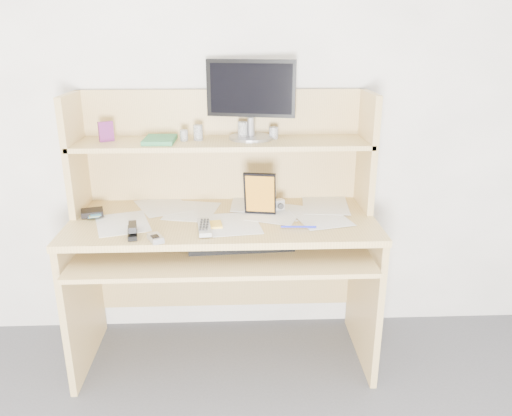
{
  "coord_description": "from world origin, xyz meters",
  "views": [
    {
      "loc": [
        0.06,
        -0.68,
        1.56
      ],
      "look_at": [
        0.15,
        1.43,
        0.81
      ],
      "focal_mm": 35.0,
      "sensor_mm": 36.0,
      "label": 1
    }
  ],
  "objects_px": {
    "game_case": "(260,194)",
    "monitor": "(251,97)",
    "keyboard": "(241,243)",
    "desk": "(224,223)",
    "tv_remote": "(204,227)"
  },
  "relations": [
    {
      "from": "desk",
      "to": "monitor",
      "type": "xyz_separation_m",
      "value": [
        0.14,
        0.12,
        0.58
      ]
    },
    {
      "from": "tv_remote",
      "to": "monitor",
      "type": "relative_size",
      "value": 0.45
    },
    {
      "from": "monitor",
      "to": "keyboard",
      "type": "bearing_deg",
      "value": -88.02
    },
    {
      "from": "game_case",
      "to": "monitor",
      "type": "xyz_separation_m",
      "value": [
        -0.03,
        0.18,
        0.42
      ]
    },
    {
      "from": "tv_remote",
      "to": "game_case",
      "type": "distance_m",
      "value": 0.32
    },
    {
      "from": "keyboard",
      "to": "monitor",
      "type": "relative_size",
      "value": 1.14
    },
    {
      "from": "keyboard",
      "to": "monitor",
      "type": "distance_m",
      "value": 0.68
    },
    {
      "from": "keyboard",
      "to": "monitor",
      "type": "xyz_separation_m",
      "value": [
        0.06,
        0.3,
        0.61
      ]
    },
    {
      "from": "desk",
      "to": "tv_remote",
      "type": "distance_m",
      "value": 0.25
    },
    {
      "from": "desk",
      "to": "monitor",
      "type": "bearing_deg",
      "value": 42.11
    },
    {
      "from": "desk",
      "to": "tv_remote",
      "type": "height_order",
      "value": "desk"
    },
    {
      "from": "keyboard",
      "to": "tv_remote",
      "type": "height_order",
      "value": "tv_remote"
    },
    {
      "from": "game_case",
      "to": "desk",
      "type": "bearing_deg",
      "value": 170.72
    },
    {
      "from": "game_case",
      "to": "monitor",
      "type": "relative_size",
      "value": 0.5
    },
    {
      "from": "desk",
      "to": "monitor",
      "type": "height_order",
      "value": "monitor"
    }
  ]
}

